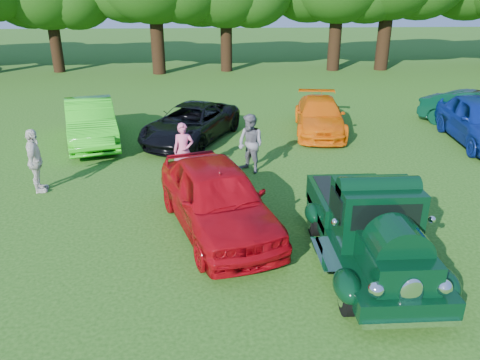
{
  "coord_description": "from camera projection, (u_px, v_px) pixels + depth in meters",
  "views": [
    {
      "loc": [
        -1.55,
        -8.67,
        5.47
      ],
      "look_at": [
        -0.96,
        1.81,
        1.1
      ],
      "focal_mm": 35.0,
      "sensor_mm": 36.0,
      "label": 1
    }
  ],
  "objects": [
    {
      "name": "ground",
      "position": [
        289.0,
        257.0,
        10.18
      ],
      "size": [
        120.0,
        120.0,
        0.0
      ],
      "primitive_type": "plane",
      "color": "#1C4510",
      "rests_on": "ground"
    },
    {
      "name": "back_car_orange",
      "position": [
        320.0,
        116.0,
        18.65
      ],
      "size": [
        2.47,
        4.79,
        1.33
      ],
      "primitive_type": "imported",
      "rotation": [
        0.0,
        0.0,
        -0.14
      ],
      "color": "orange",
      "rests_on": "ground"
    },
    {
      "name": "back_car_black",
      "position": [
        191.0,
        123.0,
        17.59
      ],
      "size": [
        4.13,
        5.43,
        1.37
      ],
      "primitive_type": "imported",
      "rotation": [
        0.0,
        0.0,
        -0.43
      ],
      "color": "black",
      "rests_on": "ground"
    },
    {
      "name": "back_car_green",
      "position": [
        476.0,
        111.0,
        19.1
      ],
      "size": [
        3.88,
        4.4,
        1.44
      ],
      "primitive_type": "imported",
      "rotation": [
        0.0,
        0.0,
        0.66
      ],
      "color": "black",
      "rests_on": "ground"
    },
    {
      "name": "spectator_pink",
      "position": [
        184.0,
        151.0,
        14.16
      ],
      "size": [
        0.63,
        0.43,
        1.7
      ],
      "primitive_type": "imported",
      "rotation": [
        0.0,
        0.0,
        0.04
      ],
      "color": "#E25D8A",
      "rests_on": "ground"
    },
    {
      "name": "spectator_white",
      "position": [
        35.0,
        161.0,
        13.1
      ],
      "size": [
        0.63,
        1.14,
        1.85
      ],
      "primitive_type": "imported",
      "rotation": [
        0.0,
        0.0,
        1.74
      ],
      "color": "beige",
      "rests_on": "ground"
    },
    {
      "name": "spectator_grey",
      "position": [
        250.0,
        144.0,
        14.52
      ],
      "size": [
        1.13,
        1.14,
        1.85
      ],
      "primitive_type": "imported",
      "rotation": [
        0.0,
        0.0,
        -0.82
      ],
      "color": "slate",
      "rests_on": "ground"
    },
    {
      "name": "back_car_lime",
      "position": [
        91.0,
        122.0,
        17.35
      ],
      "size": [
        2.95,
        5.1,
        1.59
      ],
      "primitive_type": "imported",
      "rotation": [
        0.0,
        0.0,
        0.28
      ],
      "color": "green",
      "rests_on": "ground"
    },
    {
      "name": "hero_pickup",
      "position": [
        369.0,
        229.0,
        9.68
      ],
      "size": [
        2.25,
        4.82,
        1.88
      ],
      "color": "black",
      "rests_on": "ground"
    },
    {
      "name": "red_convertible",
      "position": [
        217.0,
        197.0,
        11.06
      ],
      "size": [
        3.37,
        5.27,
        1.67
      ],
      "primitive_type": "imported",
      "rotation": [
        0.0,
        0.0,
        0.31
      ],
      "color": "#9E060F",
      "rests_on": "ground"
    }
  ]
}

